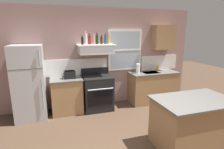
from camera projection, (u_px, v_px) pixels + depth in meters
ground_plane at (134, 147)px, 3.32m from camera, size 16.00×16.00×0.00m
back_wall at (104, 58)px, 5.08m from camera, size 5.40×0.11×2.70m
refrigerator at (29, 83)px, 4.26m from camera, size 0.70×0.72×1.77m
counter_left_of_stove at (67, 95)px, 4.67m from camera, size 0.79×0.63×0.91m
toaster at (70, 74)px, 4.57m from camera, size 0.30×0.20×0.19m
stove_range at (98, 92)px, 4.87m from camera, size 0.76×0.69×1.09m
range_hood_shelf at (96, 49)px, 4.69m from camera, size 0.96×0.52×0.24m
bottle_balsamic_dark at (82, 41)px, 4.50m from camera, size 0.06×0.06×0.23m
bottle_clear_tall at (86, 39)px, 4.50m from camera, size 0.06×0.06×0.34m
bottle_red_label_wine at (89, 40)px, 4.59m from camera, size 0.07×0.07×0.28m
bottle_rose_pink at (94, 39)px, 4.67m from camera, size 0.07×0.07×0.31m
bottle_dark_green_wine at (97, 39)px, 4.70m from camera, size 0.07×0.07×0.29m
bottle_brown_stout at (102, 40)px, 4.64m from camera, size 0.06×0.06×0.24m
bottle_blue_liqueur at (106, 39)px, 4.67m from camera, size 0.07×0.07×0.29m
bottle_champagne_gold_foil at (108, 39)px, 4.78m from camera, size 0.08×0.08×0.30m
counter_right_with_sink at (153, 87)px, 5.40m from camera, size 1.43×0.63×0.91m
sink_faucet at (149, 66)px, 5.31m from camera, size 0.03×0.17×0.28m
paper_towel_roll at (138, 69)px, 5.11m from camera, size 0.11×0.11×0.27m
dish_soap_bottle at (157, 68)px, 5.42m from camera, size 0.06×0.06×0.18m
kitchen_island at (192, 123)px, 3.26m from camera, size 1.40×0.90×0.91m
upper_cabinet_right at (163, 37)px, 5.30m from camera, size 0.64×0.32×0.70m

